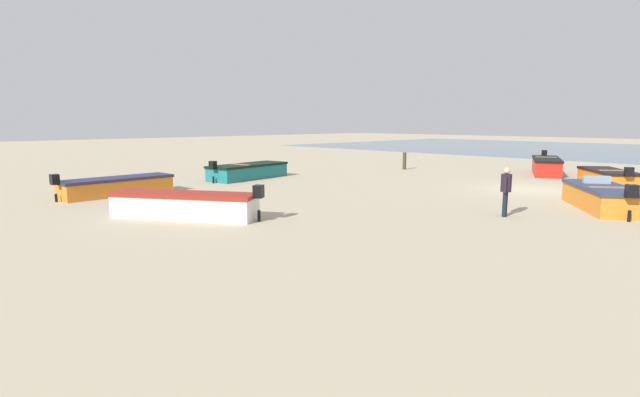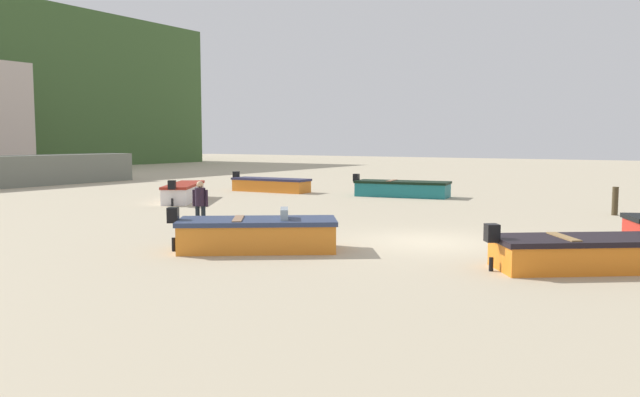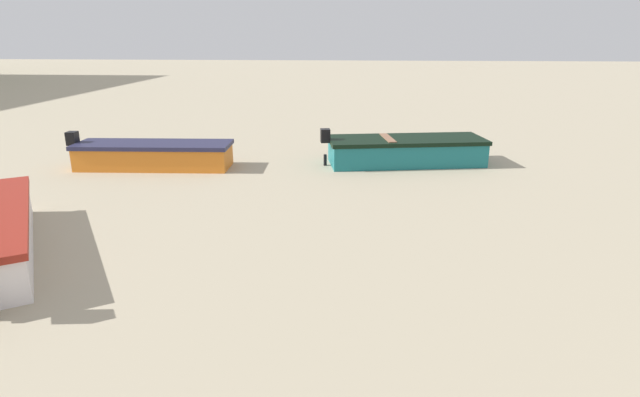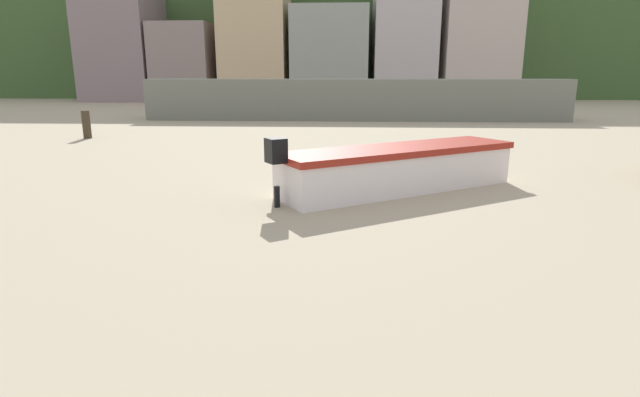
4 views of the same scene
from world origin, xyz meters
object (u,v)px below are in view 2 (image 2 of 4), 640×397
object	(u,v)px
boat_white_2	(184,192)
boat_orange_5	(271,185)
boat_orange_3	(583,253)
beach_walker_foreground	(200,202)
mooring_post_near_water	(615,201)
boat_orange_1	(257,234)
boat_teal_4	(402,189)

from	to	relation	value
boat_white_2	boat_orange_5	bearing A→B (deg)	53.69
boat_orange_3	beach_walker_foreground	bearing A→B (deg)	-126.01
boat_orange_5	mooring_post_near_water	xyz separation A→B (m)	(-1.78, -17.96, 0.16)
boat_white_2	boat_orange_3	bearing A→B (deg)	-52.86
beach_walker_foreground	mooring_post_near_water	bearing A→B (deg)	-151.25
boat_orange_1	boat_orange_3	world-z (taller)	boat_orange_1
boat_orange_1	boat_orange_5	size ratio (longest dim) A/B	0.88
boat_white_2	boat_orange_3	distance (m)	20.39
boat_teal_4	boat_orange_3	bearing A→B (deg)	27.64
boat_orange_1	boat_teal_4	world-z (taller)	boat_orange_1
boat_orange_1	boat_orange_3	xyz separation A→B (m)	(1.97, -7.78, -0.05)
boat_orange_1	beach_walker_foreground	size ratio (longest dim) A/B	2.67
boat_orange_1	boat_teal_4	xyz separation A→B (m)	(16.51, 3.40, -0.02)
boat_orange_3	mooring_post_near_water	size ratio (longest dim) A/B	3.78
boat_teal_4	mooring_post_near_water	size ratio (longest dim) A/B	4.63
boat_orange_1	boat_orange_3	bearing A→B (deg)	68.95
boat_white_2	beach_walker_foreground	size ratio (longest dim) A/B	2.90
boat_orange_3	mooring_post_near_water	world-z (taller)	mooring_post_near_water
boat_white_2	boat_orange_3	xyz separation A→B (m)	(-6.98, -19.16, -0.04)
boat_orange_1	boat_white_2	bearing A→B (deg)	-163.43
boat_orange_5	mooring_post_near_water	distance (m)	18.05
boat_teal_4	boat_orange_5	world-z (taller)	boat_teal_4
boat_teal_4	beach_walker_foreground	distance (m)	14.68
boat_white_2	boat_teal_4	bearing A→B (deg)	10.65
boat_teal_4	beach_walker_foreground	world-z (taller)	beach_walker_foreground
boat_orange_1	beach_walker_foreground	world-z (taller)	beach_walker_foreground
boat_orange_1	beach_walker_foreground	xyz separation A→B (m)	(1.84, 3.72, 0.52)
boat_white_2	boat_orange_3	size ratio (longest dim) A/B	1.12
boat_orange_3	beach_walker_foreground	size ratio (longest dim) A/B	2.59
boat_white_2	mooring_post_near_water	xyz separation A→B (m)	(4.69, -18.35, 0.13)
boat_orange_3	boat_teal_4	bearing A→B (deg)	-179.08
mooring_post_near_water	beach_walker_foreground	distance (m)	15.92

